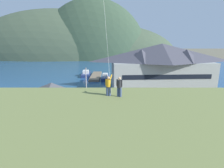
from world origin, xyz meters
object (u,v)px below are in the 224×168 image
wharf_dock (95,76)px  moored_boat_wharfside (85,74)px  parked_car_corner_spot (147,113)px  parked_car_mid_row_near (120,118)px  parked_car_lone_by_shed (88,103)px  parking_light_pole (85,82)px  parked_car_mid_row_far (207,115)px  parked_car_mid_row_center (173,101)px  storage_shed_near_lot (52,97)px  person_companion (119,86)px  harbor_lodge (160,65)px  parked_car_front_row_silver (69,115)px  moored_boat_outer_mooring (105,78)px  person_kite_flyer (108,85)px  parked_car_back_row_left (14,104)px  parked_car_front_row_red (114,103)px  parked_car_front_row_end (23,120)px

wharf_dock → moored_boat_wharfside: (-3.72, 2.21, 0.37)m
parked_car_corner_spot → parked_car_mid_row_near: bearing=-156.8°
parked_car_lone_by_shed → parking_light_pole: size_ratio=0.63×
parked_car_mid_row_far → parked_car_mid_row_center: 7.28m
parked_car_mid_row_near → parking_light_pole: (-6.51, 10.79, 2.96)m
storage_shed_near_lot → person_companion: bearing=-53.0°
storage_shed_near_lot → wharf_dock: size_ratio=0.35×
harbor_lodge → storage_shed_near_lot: bearing=-143.6°
parked_car_mid_row_far → parked_car_front_row_silver: bearing=-179.5°
moored_boat_outer_mooring → parked_car_mid_row_center: size_ratio=1.63×
parked_car_corner_spot → person_companion: size_ratio=2.49×
harbor_lodge → person_kite_flyer: bearing=-112.9°
storage_shed_near_lot → moored_boat_outer_mooring: 28.00m
parked_car_mid_row_center → person_kite_flyer: bearing=-125.6°
parked_car_mid_row_far → parked_car_lone_by_shed: 19.88m
parked_car_front_row_silver → parking_light_pole: parking_light_pole is taller
parked_car_mid_row_center → parked_car_mid_row_near: 13.09m
harbor_lodge → moored_boat_wharfside: size_ratio=3.22×
parked_car_back_row_left → parking_light_pole: 13.40m
parked_car_front_row_silver → parked_car_mid_row_near: 7.87m
parked_car_front_row_red → parking_light_pole: bearing=143.5°
storage_shed_near_lot → parked_car_front_row_silver: size_ratio=1.28×
moored_boat_outer_mooring → parked_car_front_row_end: 34.03m
wharf_dock → parked_car_front_row_silver: bearing=-91.5°
parked_car_mid_row_far → parked_car_back_row_left: same height
moored_boat_wharfside → parked_car_front_row_red: 33.43m
parked_car_mid_row_far → parked_car_corner_spot: bearing=176.6°
moored_boat_outer_mooring → parked_car_mid_row_center: 27.81m
parked_car_front_row_silver → parking_light_pole: (1.28, 9.69, 2.96)m
moored_boat_wharfside → parked_car_front_row_silver: size_ratio=2.01×
moored_boat_wharfside → person_kite_flyer: 48.88m
moored_boat_wharfside → person_companion: bearing=-78.2°
storage_shed_near_lot → parking_light_pole: (5.10, 5.51, 1.34)m
wharf_dock → parked_car_front_row_silver: parked_car_front_row_silver is taller
parked_car_front_row_silver → parked_car_back_row_left: (-10.89, 4.94, 0.00)m
wharf_dock → moored_boat_outer_mooring: (3.44, -4.31, 0.37)m
parked_car_mid_row_center → parked_car_front_row_end: (-24.41, -8.28, 0.00)m
parking_light_pole → moored_boat_outer_mooring: bearing=81.8°
moored_boat_wharfside → parked_car_front_row_red: bearing=-72.9°
parked_car_mid_row_far → parked_car_front_row_red: same height
parked_car_corner_spot → storage_shed_near_lot: bearing=167.7°
moored_boat_wharfside → parked_car_lone_by_shed: size_ratio=2.00×
storage_shed_near_lot → wharf_dock: bearing=81.4°
moored_boat_wharfside → parked_car_mid_row_far: 44.33m
harbor_lodge → person_companion: bearing=-111.2°
parked_car_front_row_end → parking_light_pole: (7.46, 11.16, 2.96)m
harbor_lodge → parked_car_front_row_red: harbor_lodge is taller
parked_car_mid_row_center → parked_car_lone_by_shed: 16.10m
parked_car_corner_spot → parked_car_lone_by_shed: 11.09m
parked_car_corner_spot → moored_boat_wharfside: bearing=112.1°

